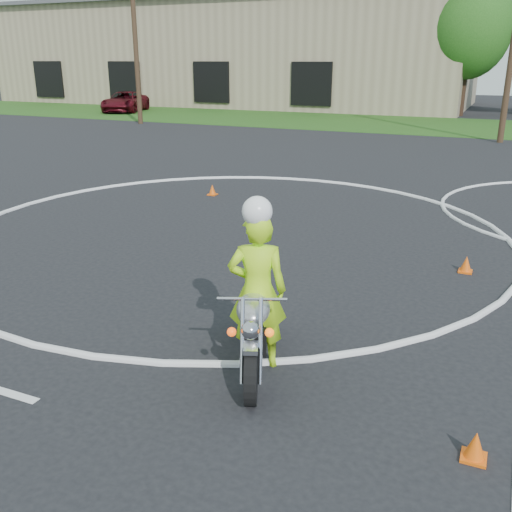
% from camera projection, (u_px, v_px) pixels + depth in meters
% --- Properties ---
extents(ground, '(120.00, 120.00, 0.00)m').
position_uv_depth(ground, '(158.00, 274.00, 10.27)').
color(ground, black).
rests_on(ground, ground).
extents(grass_strip, '(120.00, 10.00, 0.02)m').
position_uv_depth(grass_strip, '(412.00, 125.00, 33.57)').
color(grass_strip, '#1E4714').
rests_on(grass_strip, ground).
extents(course_markings, '(19.05, 19.05, 0.12)m').
position_uv_depth(course_markings, '(342.00, 226.00, 13.19)').
color(course_markings, silver).
rests_on(course_markings, ground).
extents(primary_motorcycle, '(1.04, 2.13, 1.18)m').
position_uv_depth(primary_motorcycle, '(254.00, 327.00, 6.95)').
color(primary_motorcycle, black).
rests_on(primary_motorcycle, ground).
extents(rider_primary_grp, '(0.85, 0.71, 2.19)m').
position_uv_depth(rider_primary_grp, '(257.00, 286.00, 6.92)').
color(rider_primary_grp, '#BAFB1A').
rests_on(rider_primary_grp, ground).
extents(pickup_grp, '(3.82, 5.61, 1.42)m').
position_uv_depth(pickup_grp, '(125.00, 102.00, 41.59)').
color(pickup_grp, '#4B0811').
rests_on(pickup_grp, ground).
extents(warehouse, '(41.00, 17.00, 8.30)m').
position_uv_depth(warehouse, '(234.00, 53.00, 50.35)').
color(warehouse, tan).
rests_on(warehouse, ground).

